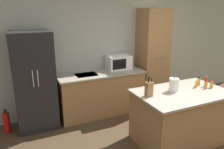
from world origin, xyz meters
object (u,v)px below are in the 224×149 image
at_px(knife_block, 149,89).
at_px(kettle, 174,85).
at_px(spice_bottle_green_herb, 206,82).
at_px(spice_bottle_tall_dark, 199,81).
at_px(spice_bottle_amber_oil, 196,84).
at_px(spice_bottle_short_red, 206,85).
at_px(microwave, 119,62).
at_px(refrigerator, 34,81).
at_px(fire_extinguisher, 7,122).
at_px(spice_bottle_pale_salt, 211,85).
at_px(pantry_cabinet, 152,58).

xyz_separation_m(knife_block, kettle, (0.49, 0.00, -0.01)).
bearing_deg(spice_bottle_green_herb, kettle, 176.27).
height_order(spice_bottle_tall_dark, spice_bottle_amber_oil, spice_bottle_tall_dark).
bearing_deg(spice_bottle_amber_oil, spice_bottle_short_red, -48.04).
bearing_deg(spice_bottle_tall_dark, spice_bottle_green_herb, -47.26).
relative_size(microwave, kettle, 2.14).
relative_size(refrigerator, spice_bottle_short_red, 11.98).
bearing_deg(spice_bottle_tall_dark, knife_block, -177.47).
bearing_deg(spice_bottle_short_red, spice_bottle_tall_dark, 88.43).
bearing_deg(kettle, spice_bottle_short_red, -12.58).
distance_m(kettle, fire_extinguisher, 3.10).
bearing_deg(spice_bottle_amber_oil, spice_bottle_tall_dark, 27.41).
height_order(spice_bottle_short_red, fire_extinguisher, spice_bottle_short_red).
distance_m(refrigerator, knife_block, 2.14).
distance_m(knife_block, spice_bottle_amber_oil, 0.98).
xyz_separation_m(microwave, knife_block, (-0.25, -1.57, -0.06)).
bearing_deg(knife_block, spice_bottle_short_red, -6.82).
distance_m(microwave, spice_bottle_amber_oil, 1.75).
distance_m(spice_bottle_tall_dark, spice_bottle_pale_salt, 0.22).
bearing_deg(fire_extinguisher, spice_bottle_amber_oil, -25.19).
xyz_separation_m(spice_bottle_tall_dark, spice_bottle_short_red, (-0.00, -0.18, -0.01)).
bearing_deg(knife_block, pantry_cabinet, 53.85).
xyz_separation_m(spice_bottle_tall_dark, spice_bottle_green_herb, (0.08, -0.09, 0.00)).
height_order(spice_bottle_short_red, spice_bottle_pale_salt, spice_bottle_short_red).
bearing_deg(microwave, kettle, -81.17).
height_order(refrigerator, spice_bottle_pale_salt, refrigerator).
height_order(spice_bottle_green_herb, fire_extinguisher, spice_bottle_green_herb).
height_order(refrigerator, spice_bottle_tall_dark, refrigerator).
distance_m(spice_bottle_pale_salt, fire_extinguisher, 3.76).
relative_size(spice_bottle_pale_salt, fire_extinguisher, 0.25).
height_order(knife_block, spice_bottle_amber_oil, knife_block).
distance_m(refrigerator, pantry_cabinet, 2.67).
bearing_deg(kettle, refrigerator, 144.76).
xyz_separation_m(spice_bottle_green_herb, spice_bottle_pale_salt, (0.02, -0.10, -0.03)).
height_order(spice_bottle_tall_dark, spice_bottle_short_red, spice_bottle_tall_dark).
height_order(spice_bottle_green_herb, spice_bottle_pale_salt, spice_bottle_green_herb).
bearing_deg(fire_extinguisher, spice_bottle_short_red, -26.20).
bearing_deg(knife_block, fire_extinguisher, 145.67).
xyz_separation_m(refrigerator, fire_extinguisher, (-0.56, -0.01, -0.72)).
relative_size(knife_block, spice_bottle_amber_oil, 2.32).
bearing_deg(kettle, microwave, 98.83).
relative_size(knife_block, spice_bottle_pale_salt, 2.88).
xyz_separation_m(refrigerator, spice_bottle_green_herb, (2.74, -1.50, 0.06)).
bearing_deg(spice_bottle_amber_oil, spice_bottle_pale_salt, -31.05).
bearing_deg(spice_bottle_short_red, spice_bottle_green_herb, 45.11).
bearing_deg(knife_block, spice_bottle_amber_oil, -0.60).
relative_size(spice_bottle_amber_oil, kettle, 0.57).
relative_size(microwave, fire_extinguisher, 1.17).
xyz_separation_m(knife_block, spice_bottle_amber_oil, (0.98, -0.01, -0.05)).
bearing_deg(spice_bottle_pale_salt, spice_bottle_amber_oil, 148.95).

